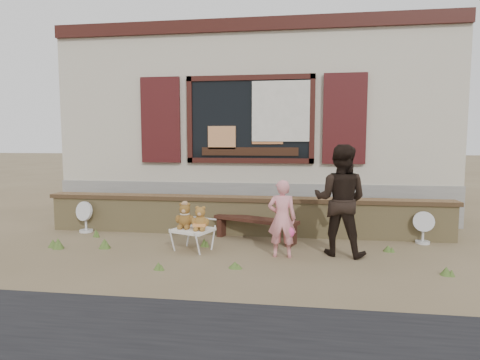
# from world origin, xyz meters

# --- Properties ---
(ground) EXTENTS (80.00, 80.00, 0.00)m
(ground) POSITION_xyz_m (0.00, 0.00, 0.00)
(ground) COLOR brown
(ground) RESTS_ON ground
(shopfront) EXTENTS (8.04, 5.13, 4.00)m
(shopfront) POSITION_xyz_m (0.00, 4.49, 2.00)
(shopfront) COLOR gray
(shopfront) RESTS_ON ground
(brick_wall) EXTENTS (7.10, 0.36, 0.67)m
(brick_wall) POSITION_xyz_m (0.00, 1.00, 0.34)
(brick_wall) COLOR tan
(brick_wall) RESTS_ON ground
(bench) EXTENTS (1.46, 0.84, 0.37)m
(bench) POSITION_xyz_m (0.26, 0.61, 0.27)
(bench) COLOR black
(bench) RESTS_ON ground
(folding_chair) EXTENTS (0.67, 0.63, 0.33)m
(folding_chair) POSITION_xyz_m (-0.61, -0.13, 0.30)
(folding_chair) COLOR silver
(folding_chair) RESTS_ON ground
(teddy_bear_left) EXTENTS (0.36, 0.33, 0.39)m
(teddy_bear_left) POSITION_xyz_m (-0.74, -0.09, 0.53)
(teddy_bear_left) COLOR brown
(teddy_bear_left) RESTS_ON folding_chair
(teddy_bear_right) EXTENTS (0.33, 0.31, 0.36)m
(teddy_bear_right) POSITION_xyz_m (-0.48, -0.18, 0.51)
(teddy_bear_right) COLOR brown
(teddy_bear_right) RESTS_ON folding_chair
(child) EXTENTS (0.40, 0.27, 1.10)m
(child) POSITION_xyz_m (0.72, -0.28, 0.55)
(child) COLOR pink
(child) RESTS_ON ground
(adult) EXTENTS (0.91, 0.80, 1.59)m
(adult) POSITION_xyz_m (1.54, -0.05, 0.80)
(adult) COLOR black
(adult) RESTS_ON ground
(fan_left) EXTENTS (0.36, 0.24, 0.56)m
(fan_left) POSITION_xyz_m (-2.83, 0.76, 0.28)
(fan_left) COLOR silver
(fan_left) RESTS_ON ground
(fan_right) EXTENTS (0.34, 0.22, 0.53)m
(fan_right) POSITION_xyz_m (2.94, 0.77, 0.26)
(fan_right) COLOR silver
(fan_right) RESTS_ON ground
(grass_tufts) EXTENTS (5.72, 1.63, 0.16)m
(grass_tufts) POSITION_xyz_m (-1.05, -0.32, 0.06)
(grass_tufts) COLOR #476327
(grass_tufts) RESTS_ON ground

